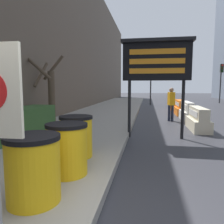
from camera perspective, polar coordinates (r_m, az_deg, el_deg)
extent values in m
cube|color=brown|center=(13.34, -12.76, 21.75)|extent=(0.40, 50.40, 10.37)
cube|color=#335628|center=(6.93, -25.44, -3.07)|extent=(0.90, 4.41, 0.82)
cylinder|color=#4C3D2D|center=(9.16, -15.47, 3.58)|extent=(0.27, 0.27, 2.11)
cylinder|color=#4C3D2D|center=(9.57, -15.03, 11.10)|extent=(0.88, 0.25, 1.04)
cylinder|color=#4C3D2D|center=(8.72, -18.68, 10.83)|extent=(1.29, 0.60, 0.98)
cylinder|color=#4C3D2D|center=(9.42, -18.07, 9.27)|extent=(0.22, 1.01, 1.05)
cylinder|color=yellow|center=(3.10, -19.86, -14.27)|extent=(0.68, 0.68, 0.82)
cylinder|color=black|center=(2.97, -20.19, -6.28)|extent=(0.71, 0.71, 0.06)
cylinder|color=yellow|center=(3.86, -11.65, -9.84)|extent=(0.68, 0.68, 0.82)
cylinder|color=black|center=(3.76, -11.80, -3.38)|extent=(0.71, 0.71, 0.06)
cylinder|color=yellow|center=(4.77, -9.33, -6.65)|extent=(0.68, 0.68, 0.82)
cylinder|color=black|center=(4.69, -9.43, -1.39)|extent=(0.71, 0.71, 0.06)
cylinder|color=black|center=(7.19, 4.55, 0.76)|extent=(0.10, 0.10, 1.86)
cylinder|color=black|center=(7.25, 17.99, 0.51)|extent=(0.10, 0.10, 1.86)
cube|color=black|center=(7.18, 11.57, 12.77)|extent=(2.11, 0.24, 1.17)
cube|color=black|center=(7.21, 11.72, 17.87)|extent=(2.23, 0.34, 0.10)
cube|color=orange|center=(7.09, 11.67, 15.24)|extent=(1.69, 0.02, 0.16)
cube|color=orange|center=(7.05, 11.61, 12.88)|extent=(1.69, 0.02, 0.16)
cube|color=orange|center=(7.02, 11.56, 10.50)|extent=(1.69, 0.02, 0.16)
cube|color=beige|center=(9.06, 21.53, -3.02)|extent=(0.63, 1.87, 0.44)
cube|color=beige|center=(9.00, 21.65, -0.27)|extent=(0.38, 1.87, 0.44)
cube|color=white|center=(8.96, 20.39, -0.24)|extent=(0.02, 1.50, 0.22)
cube|color=silver|center=(11.43, 18.96, -0.96)|extent=(0.51, 1.98, 0.46)
cube|color=silver|center=(11.38, 19.05, 1.36)|extent=(0.31, 1.98, 0.46)
cube|color=white|center=(11.35, 18.24, 1.38)|extent=(0.02, 1.58, 0.23)
cube|color=orange|center=(13.78, 17.31, 0.26)|extent=(0.55, 1.96, 0.43)
cube|color=orange|center=(13.74, 17.37, 2.05)|extent=(0.33, 1.96, 0.43)
cube|color=white|center=(13.72, 16.64, 2.07)|extent=(0.02, 1.57, 0.22)
cube|color=orange|center=(15.99, 16.20, 1.03)|extent=(0.60, 1.99, 0.38)
cube|color=orange|center=(15.96, 16.24, 2.38)|extent=(0.36, 1.99, 0.38)
cube|color=white|center=(15.93, 15.56, 2.39)|extent=(0.02, 1.59, 0.19)
cylinder|color=#2D2D30|center=(20.53, 10.09, 7.86)|extent=(0.12, 0.12, 4.33)
cube|color=#23281E|center=(20.49, 10.20, 12.76)|extent=(0.28, 0.28, 0.84)
sphere|color=#360605|center=(20.38, 10.22, 13.59)|extent=(0.15, 0.15, 0.15)
sphere|color=#392C06|center=(20.34, 10.20, 12.80)|extent=(0.15, 0.15, 0.15)
sphere|color=green|center=(20.31, 10.19, 12.02)|extent=(0.15, 0.15, 0.15)
cylinder|color=#2D2D30|center=(25.15, 26.47, 6.61)|extent=(0.12, 0.12, 3.97)
cube|color=#23281E|center=(25.07, 26.76, 10.18)|extent=(0.28, 0.28, 0.84)
sphere|color=red|center=(24.95, 26.90, 10.84)|extent=(0.15, 0.15, 0.15)
sphere|color=#392C06|center=(24.92, 26.87, 10.20)|extent=(0.15, 0.15, 0.15)
sphere|color=black|center=(24.90, 26.83, 9.56)|extent=(0.15, 0.15, 0.15)
cylinder|color=#23283D|center=(10.98, 14.72, -0.26)|extent=(0.13, 0.13, 0.79)
cylinder|color=#23283D|center=(11.00, 15.49, -0.28)|extent=(0.13, 0.13, 0.79)
cube|color=orange|center=(10.93, 15.21, 3.40)|extent=(0.33, 0.47, 0.62)
sphere|color=#94725C|center=(10.92, 15.28, 5.59)|extent=(0.22, 0.22, 0.22)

